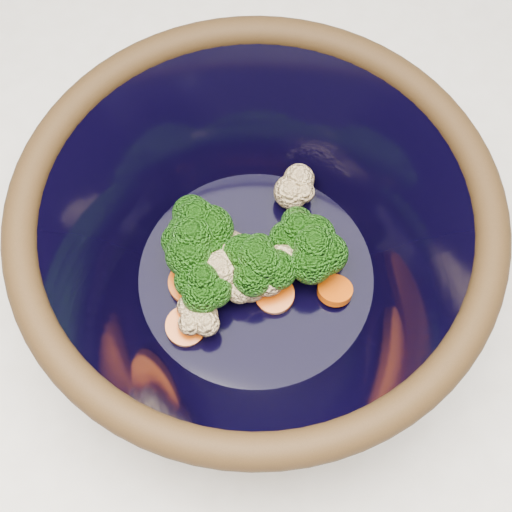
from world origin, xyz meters
TOP-DOWN VIEW (x-y plane):
  - ground at (0.00, 0.00)m, footprint 3.00×3.00m
  - counter at (0.00, 0.00)m, footprint 1.20×1.20m
  - mixing_bowl at (-0.05, -0.06)m, footprint 0.37×0.37m
  - vegetable_pile at (-0.06, -0.06)m, footprint 0.14×0.15m

SIDE VIEW (x-z plane):
  - ground at x=0.00m, z-range 0.00..0.00m
  - counter at x=0.00m, z-range 0.00..0.90m
  - vegetable_pile at x=-0.06m, z-range 0.93..0.98m
  - mixing_bowl at x=-0.05m, z-range 0.91..1.04m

